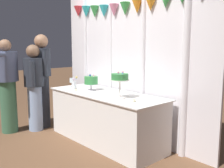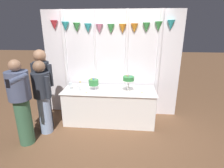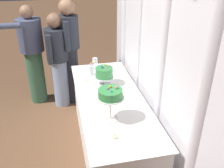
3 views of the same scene
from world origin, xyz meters
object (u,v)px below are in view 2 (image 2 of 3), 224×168
Objects in this scene: cake_table at (109,106)px; wine_glass at (70,84)px; cake_display_nearright at (129,80)px; tealight_near_left at (142,92)px; guest_man_pink_jacket at (43,86)px; tealight_far_left at (86,92)px; cake_display_nearleft at (94,83)px; guest_girl_blue_dress at (21,101)px; flower_vase at (79,87)px; guest_man_dark_suit at (43,95)px.

wine_glass is at bearing -177.19° from cake_table.
cake_display_nearright is at bearing -2.06° from wine_glass.
guest_man_pink_jacket is (-2.01, -0.25, 0.16)m from tealight_near_left.
tealight_near_left reaches higher than tealight_far_left.
guest_man_pink_jacket is at bearing -159.77° from cake_display_nearleft.
cake_table is 1.79m from guest_girl_blue_dress.
cake_display_nearright reaches higher than cake_table.
cake_display_nearleft is at bearing 40.02° from guest_girl_blue_dress.
cake_table is 1.46m from guest_man_pink_jacket.
cake_table is 9.42× the size of flower_vase.
tealight_near_left is (1.35, 0.02, -0.07)m from flower_vase.
guest_girl_blue_dress reaches higher than cake_table.
cake_display_nearleft is 1.26× the size of flower_vase.
cake_table is at bearing 2.81° from wine_glass.
wine_glass is 0.22m from flower_vase.
cake_table is at bearing 11.03° from flower_vase.
tealight_far_left is (-0.12, -0.22, -0.14)m from cake_display_nearleft.
guest_man_dark_suit reaches higher than tealight_near_left.
tealight_near_left is 2.03m from guest_man_pink_jacket.
guest_man_dark_suit is 0.95× the size of guest_girl_blue_dress.
cake_display_nearleft reaches higher than tealight_far_left.
cake_display_nearright is 1.73m from guest_man_dark_suit.
flower_vase is 1.35m from tealight_near_left.
guest_man_dark_suit reaches higher than cake_display_nearright.
flower_vase is at bearing -158.43° from cake_display_nearleft.
wine_glass is (-0.85, -0.04, 0.49)m from cake_table.
wine_glass is at bearing 155.22° from tealight_far_left.
guest_man_pink_jacket is (-0.84, -0.14, 0.16)m from tealight_far_left.
cake_display_nearright reaches higher than flower_vase.
wine_glass is 0.73× the size of flower_vase.
cake_display_nearright is 0.92m from tealight_far_left.
guest_girl_blue_dress reaches higher than cake_display_nearleft.
guest_man_dark_suit is (-0.60, -0.42, -0.03)m from flower_vase.
wine_glass is at bearing -175.91° from cake_display_nearleft.
guest_man_dark_suit is at bearing -167.19° from tealight_near_left.
cake_display_nearleft is at bearing 31.16° from guest_man_dark_suit.
wine_glass is 0.44m from tealight_far_left.
guest_man_dark_suit is at bearing -72.12° from guest_man_pink_jacket.
cake_display_nearright is 0.25× the size of guest_man_dark_suit.
cake_table is at bearing 171.24° from tealight_near_left.
tealight_far_left is at bearing 35.88° from guest_girl_blue_dress.
tealight_far_left is at bearing -24.78° from wine_glass.
guest_man_pink_jacket is at bearing -170.66° from tealight_far_left.
guest_girl_blue_dress is (-0.21, -0.39, 0.04)m from guest_man_dark_suit.
cake_display_nearleft is 0.16× the size of guest_man_pink_jacket.
guest_man_pink_jacket reaches higher than cake_display_nearleft.
cake_display_nearright reaches higher than tealight_far_left.
tealight_far_left is 0.87m from guest_man_pink_jacket.
guest_man_pink_jacket reaches higher than cake_table.
tealight_near_left is 0.03× the size of guest_man_pink_jacket.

